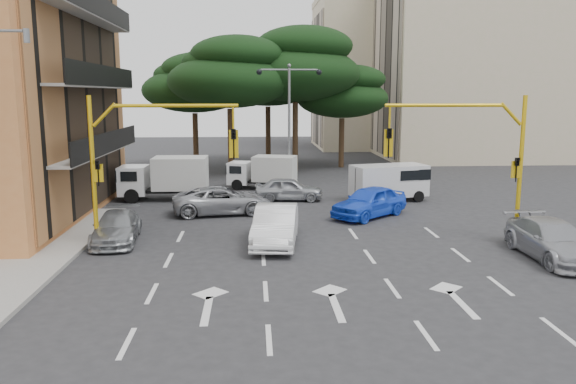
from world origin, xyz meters
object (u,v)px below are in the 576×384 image
Objects in this scene: signal_mast_right at (479,148)px; car_blue_compact at (369,202)px; car_silver_cross_b at (289,189)px; van_white at (389,183)px; street_lamp_center at (289,104)px; box_truck_b at (263,172)px; car_white_hatch at (276,225)px; box_truck_a at (165,179)px; car_silver_cross_a at (222,200)px; car_silver_wagon at (117,227)px; car_silver_parked at (553,240)px; signal_mast_left at (139,150)px.

car_blue_compact is at bearing 124.85° from signal_mast_right.
car_silver_cross_b is 5.74m from van_white.
street_lamp_center reaches higher than box_truck_b.
car_silver_cross_b is 0.93× the size of van_white.
van_white reaches higher than car_white_hatch.
box_truck_a is at bearing 127.39° from car_white_hatch.
car_silver_cross_a is 0.99× the size of box_truck_a.
street_lamp_center is at bearing -59.01° from box_truck_b.
street_lamp_center is 4.71m from box_truck_b.
box_truck_a reaches higher than van_white.
street_lamp_center is at bearing 54.04° from car_silver_wagon.
street_lamp_center is 8.55m from van_white.
car_silver_cross_b is (-7.12, 9.51, -3.22)m from signal_mast_right.
car_blue_compact reaches higher than car_silver_cross_b.
car_silver_wagon is 0.97× the size of box_truck_b.
box_truck_b reaches higher than car_blue_compact.
box_truck_a is (0.57, 9.33, 0.63)m from car_silver_wagon.
street_lamp_center is 1.59× the size of car_silver_parked.
box_truck_b is (-0.28, 13.48, 0.29)m from car_white_hatch.
car_white_hatch is 11.72m from box_truck_a.
signal_mast_right is at bearing -138.87° from car_silver_cross_b.
car_blue_compact is at bearing 14.97° from car_silver_wagon.
car_silver_wagon is 14.20m from box_truck_b.
car_silver_cross_b is (-3.73, 4.63, -0.10)m from car_blue_compact.
car_white_hatch is 6.52m from car_silver_cross_a.
car_silver_parked is at bearing -133.38° from car_silver_cross_a.
box_truck_b is (-10.44, 16.19, 0.36)m from car_silver_parked.
car_white_hatch is at bearing 164.89° from car_silver_parked.
signal_mast_left is (-13.61, 0.00, 0.00)m from signal_mast_right.
van_white is (12.19, 9.01, -2.83)m from signal_mast_left.
street_lamp_center is 1.84× the size of van_white.
van_white is at bearing -94.35° from box_truck_a.
street_lamp_center reaches higher than signal_mast_left.
car_blue_compact is at bearing -69.53° from street_lamp_center.
box_truck_b reaches higher than car_silver_wagon.
box_truck_a is at bearing 81.69° from car_silver_wagon.
car_blue_compact reaches higher than car_silver_cross_a.
van_white is at bearing 59.45° from car_white_hatch.
car_silver_parked is (16.70, -3.45, 0.10)m from car_silver_wagon.
street_lamp_center reaches higher than car_white_hatch.
car_white_hatch reaches higher than car_silver_parked.
car_silver_cross_a is at bearing 47.61° from car_silver_wagon.
box_truck_b reaches higher than van_white.
car_silver_cross_b is 0.77× the size of box_truck_a.
street_lamp_center is 14.80m from car_white_hatch.
signal_mast_left reaches higher than van_white.
signal_mast_left reaches higher than car_silver_cross_b.
street_lamp_center reaches higher than car_silver_cross_b.
box_truck_b is (2.20, 7.46, 0.38)m from car_silver_cross_a.
van_white reaches higher than car_silver_cross_b.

